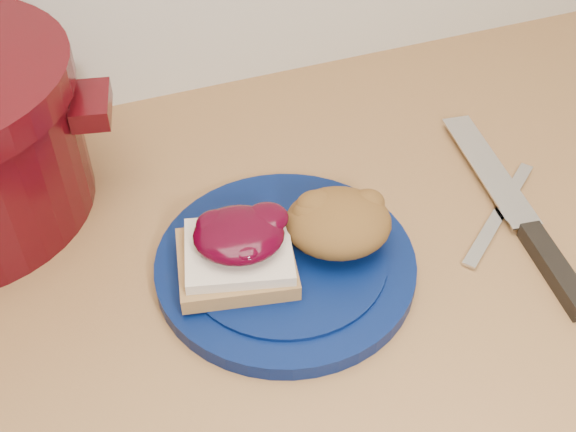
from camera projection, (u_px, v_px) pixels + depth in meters
name	position (u px, v px, depth m)	size (l,w,h in m)	color
plate	(285.00, 265.00, 0.67)	(0.24, 0.24, 0.02)	#04113E
sandwich	(238.00, 250.00, 0.64)	(0.12, 0.11, 0.05)	olive
stuffing_mound	(338.00, 223.00, 0.66)	(0.10, 0.09, 0.05)	brown
chef_knife	(535.00, 239.00, 0.70)	(0.06, 0.30, 0.02)	black
butter_knife	(500.00, 212.00, 0.73)	(0.17, 0.01, 0.00)	silver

